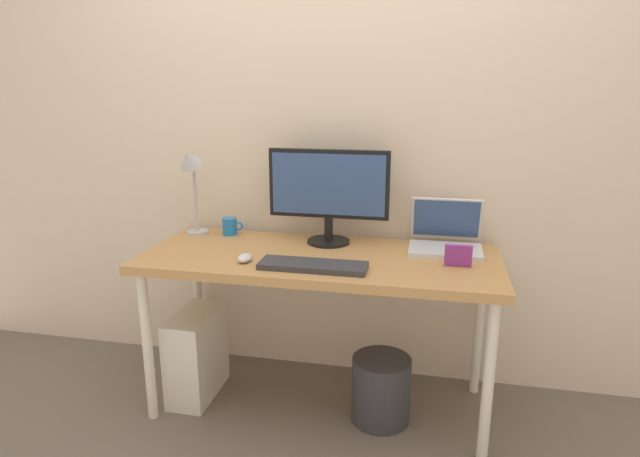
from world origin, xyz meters
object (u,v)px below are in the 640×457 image
Objects in this scene: monitor at (328,190)px; wastebasket at (381,389)px; desk at (320,269)px; computer_tower at (196,354)px; desk_lamp at (191,172)px; coffee_mug at (230,226)px; keyboard at (313,266)px; photo_frame at (458,255)px; mouse at (245,258)px; laptop at (446,237)px.

wastebasket is at bearing -41.14° from monitor.
computer_tower is (-0.60, -0.04, -0.46)m from desk.
desk_lamp is 4.17× the size of coffee_mug.
coffee_mug is at bearing 141.30° from keyboard.
desk_lamp is at bearing 109.18° from computer_tower.
photo_frame reaches higher than coffee_mug.
monitor reaches higher than computer_tower.
mouse is (-0.29, -0.35, -0.24)m from monitor.
wastebasket is (0.97, -0.26, -0.90)m from desk_lamp.
laptop is at bearing 12.40° from computer_tower.
laptop reaches higher than wastebasket.
mouse is at bearing -129.58° from monitor.
monitor reaches higher than laptop.
computer_tower is 0.89m from wastebasket.
desk_lamp is at bearing 151.53° from keyboard.
monitor is 1.01m from computer_tower.
coffee_mug reaches higher than desk.
desk is 3.50× the size of desk_lamp.
computer_tower is (-0.61, 0.14, -0.54)m from keyboard.
monitor is at bearing 91.70° from keyboard.
photo_frame reaches higher than computer_tower.
laptop is 1.07× the size of wastebasket.
laptop is 0.76× the size of computer_tower.
coffee_mug is 0.25× the size of computer_tower.
laptop is 0.66m from keyboard.
laptop is at bearing -1.13° from coffee_mug.
photo_frame is at bearing 0.19° from computer_tower.
keyboard is 4.12× the size of coffee_mug.
desk_lamp is 1.48× the size of wastebasket.
computer_tower is at bearing 158.70° from mouse.
coffee_mug is (-0.51, 0.23, 0.11)m from desk.
laptop reaches higher than coffee_mug.
desk_lamp reaches higher than computer_tower.
laptop is 2.91× the size of photo_frame.
coffee_mug is at bearing 71.25° from computer_tower.
desk is 4.87× the size of laptop.
photo_frame is at bearing -13.71° from coffee_mug.
photo_frame is 1.32m from computer_tower.
laptop is 3.56× the size of mouse.
laptop is at bearing 36.65° from keyboard.
monitor is at bearing 50.42° from mouse.
desk_lamp reaches higher than monitor.
mouse is at bearing -21.30° from computer_tower.
photo_frame is (0.05, -0.25, -0.01)m from laptop.
mouse is 0.30× the size of wastebasket.
coffee_mug is at bearing 13.30° from desk_lamp.
desk is 0.37m from monitor.
mouse reaches higher than wastebasket.
desk_lamp is (-0.68, 0.19, 0.38)m from desk.
mouse is 0.89m from photo_frame.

